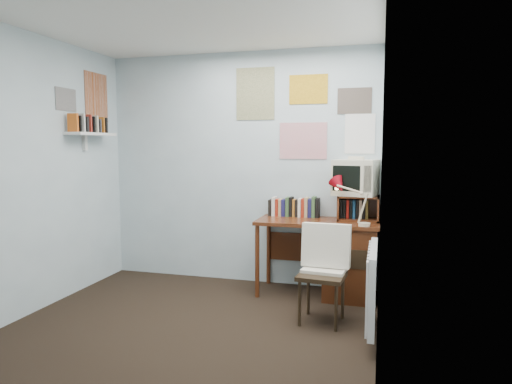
# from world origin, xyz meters

# --- Properties ---
(ground) EXTENTS (3.50, 3.50, 0.00)m
(ground) POSITION_xyz_m (0.00, 0.00, 0.00)
(ground) COLOR black
(ground) RESTS_ON ground
(back_wall) EXTENTS (3.00, 0.02, 2.50)m
(back_wall) POSITION_xyz_m (0.00, 1.75, 1.25)
(back_wall) COLOR silver
(back_wall) RESTS_ON ground
(right_wall) EXTENTS (0.02, 3.50, 2.50)m
(right_wall) POSITION_xyz_m (1.50, 0.00, 1.25)
(right_wall) COLOR silver
(right_wall) RESTS_ON ground
(ceiling) EXTENTS (3.00, 3.50, 0.02)m
(ceiling) POSITION_xyz_m (0.00, 0.00, 2.50)
(ceiling) COLOR white
(ceiling) RESTS_ON back_wall
(desk) EXTENTS (1.20, 0.55, 0.76)m
(desk) POSITION_xyz_m (1.17, 1.48, 0.41)
(desk) COLOR #5D2C15
(desk) RESTS_ON ground
(desk_chair) EXTENTS (0.45, 0.44, 0.81)m
(desk_chair) POSITION_xyz_m (1.04, 0.75, 0.40)
(desk_chair) COLOR black
(desk_chair) RESTS_ON ground
(desk_lamp) EXTENTS (0.34, 0.31, 0.40)m
(desk_lamp) POSITION_xyz_m (1.36, 1.26, 0.96)
(desk_lamp) COLOR #A90B19
(desk_lamp) RESTS_ON desk
(tv_riser) EXTENTS (0.40, 0.30, 0.25)m
(tv_riser) POSITION_xyz_m (1.29, 1.59, 0.89)
(tv_riser) COLOR #5D2C15
(tv_riser) RESTS_ON desk
(crt_tv) EXTENTS (0.47, 0.44, 0.38)m
(crt_tv) POSITION_xyz_m (1.26, 1.61, 1.20)
(crt_tv) COLOR beige
(crt_tv) RESTS_ON tv_riser
(book_row) EXTENTS (0.60, 0.14, 0.22)m
(book_row) POSITION_xyz_m (0.66, 1.66, 0.87)
(book_row) COLOR #5D2C15
(book_row) RESTS_ON desk
(radiator) EXTENTS (0.09, 0.80, 0.60)m
(radiator) POSITION_xyz_m (1.46, 0.55, 0.42)
(radiator) COLOR white
(radiator) RESTS_ON right_wall
(wall_shelf) EXTENTS (0.20, 0.62, 0.24)m
(wall_shelf) POSITION_xyz_m (-1.40, 1.10, 1.62)
(wall_shelf) COLOR white
(wall_shelf) RESTS_ON left_wall
(posters_back) EXTENTS (1.20, 0.01, 0.90)m
(posters_back) POSITION_xyz_m (0.70, 1.74, 1.85)
(posters_back) COLOR white
(posters_back) RESTS_ON back_wall
(posters_left) EXTENTS (0.01, 0.70, 0.60)m
(posters_left) POSITION_xyz_m (-1.49, 1.10, 2.00)
(posters_left) COLOR white
(posters_left) RESTS_ON left_wall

